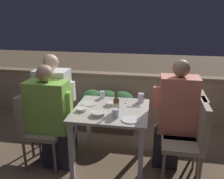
# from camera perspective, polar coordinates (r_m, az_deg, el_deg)

# --- Properties ---
(ground_plane) EXTENTS (16.00, 16.00, 0.00)m
(ground_plane) POSITION_cam_1_polar(r_m,az_deg,el_deg) (3.12, -0.21, -17.23)
(ground_plane) COLOR #7A6047
(parapet_wall) EXTENTS (9.00, 0.18, 0.78)m
(parapet_wall) POSITION_cam_1_polar(r_m,az_deg,el_deg) (4.23, 3.35, -1.28)
(parapet_wall) COLOR tan
(parapet_wall) RESTS_ON ground_plane
(dining_table) EXTENTS (0.86, 0.81, 0.73)m
(dining_table) POSITION_cam_1_polar(r_m,az_deg,el_deg) (2.80, -0.22, -6.76)
(dining_table) COLOR #BCB2A3
(dining_table) RESTS_ON ground_plane
(planter_hedge) EXTENTS (0.88, 0.47, 0.64)m
(planter_hedge) POSITION_cam_1_polar(r_m,az_deg,el_deg) (3.76, -1.24, -4.45)
(planter_hedge) COLOR brown
(planter_hedge) RESTS_ON ground_plane
(chair_left_near) EXTENTS (0.44, 0.43, 0.93)m
(chair_left_near) POSITION_cam_1_polar(r_m,az_deg,el_deg) (3.00, -17.82, -7.45)
(chair_left_near) COLOR gray
(chair_left_near) RESTS_ON ground_plane
(person_green_blouse) EXTENTS (0.52, 0.26, 1.26)m
(person_green_blouse) POSITION_cam_1_polar(r_m,az_deg,el_deg) (2.88, -14.36, -6.62)
(person_green_blouse) COLOR #282833
(person_green_blouse) RESTS_ON ground_plane
(chair_left_far) EXTENTS (0.44, 0.43, 0.93)m
(chair_left_far) POSITION_cam_1_polar(r_m,az_deg,el_deg) (3.23, -16.37, -5.39)
(chair_left_far) COLOR gray
(chair_left_far) RESTS_ON ground_plane
(person_white_polo) EXTENTS (0.49, 0.26, 1.33)m
(person_white_polo) POSITION_cam_1_polar(r_m,az_deg,el_deg) (3.11, -13.23, -3.85)
(person_white_polo) COLOR #282833
(person_white_polo) RESTS_ON ground_plane
(chair_right_near) EXTENTS (0.44, 0.43, 0.93)m
(chair_right_near) POSITION_cam_1_polar(r_m,az_deg,el_deg) (2.73, 18.70, -10.24)
(chair_right_near) COLOR gray
(chair_right_near) RESTS_ON ground_plane
(chair_right_far) EXTENTS (0.44, 0.43, 0.93)m
(chair_right_far) POSITION_cam_1_polar(r_m,az_deg,el_deg) (2.94, 18.51, -8.08)
(chair_right_far) COLOR gray
(chair_right_far) RESTS_ON ground_plane
(person_coral_top) EXTENTS (0.50, 0.26, 1.32)m
(person_coral_top) POSITION_cam_1_polar(r_m,az_deg,el_deg) (2.87, 14.74, -6.00)
(person_coral_top) COLOR #282833
(person_coral_top) RESTS_ON ground_plane
(beer_bottle) EXTENTS (0.07, 0.07, 0.24)m
(beer_bottle) POSITION_cam_1_polar(r_m,az_deg,el_deg) (2.66, 1.03, -3.49)
(beer_bottle) COLOR brown
(beer_bottle) RESTS_ON dining_table
(plate_0) EXTENTS (0.20, 0.20, 0.01)m
(plate_0) POSITION_cam_1_polar(r_m,az_deg,el_deg) (2.50, 4.49, -7.23)
(plate_0) COLOR white
(plate_0) RESTS_ON dining_table
(plate_1) EXTENTS (0.18, 0.18, 0.01)m
(plate_1) POSITION_cam_1_polar(r_m,az_deg,el_deg) (2.92, -5.49, -3.40)
(plate_1) COLOR silver
(plate_1) RESTS_ON dining_table
(bowl_0) EXTENTS (0.12, 0.12, 0.04)m
(bowl_0) POSITION_cam_1_polar(r_m,az_deg,el_deg) (2.86, -0.33, -3.34)
(bowl_0) COLOR silver
(bowl_0) RESTS_ON dining_table
(bowl_1) EXTENTS (0.12, 0.12, 0.03)m
(bowl_1) POSITION_cam_1_polar(r_m,az_deg,el_deg) (2.73, -7.37, -4.72)
(bowl_1) COLOR silver
(bowl_1) RESTS_ON dining_table
(bowl_2) EXTENTS (0.15, 0.15, 0.04)m
(bowl_2) POSITION_cam_1_polar(r_m,az_deg,el_deg) (2.60, -3.44, -5.75)
(bowl_2) COLOR silver
(bowl_2) RESTS_ON dining_table
(glass_cup_0) EXTENTS (0.07, 0.07, 0.09)m
(glass_cup_0) POSITION_cam_1_polar(r_m,az_deg,el_deg) (3.09, -2.36, -1.22)
(glass_cup_0) COLOR silver
(glass_cup_0) RESTS_ON dining_table
(glass_cup_1) EXTENTS (0.07, 0.07, 0.09)m
(glass_cup_1) POSITION_cam_1_polar(r_m,az_deg,el_deg) (2.54, 0.85, -5.71)
(glass_cup_1) COLOR silver
(glass_cup_1) RESTS_ON dining_table
(glass_cup_2) EXTENTS (0.08, 0.08, 0.11)m
(glass_cup_2) POSITION_cam_1_polar(r_m,az_deg,el_deg) (2.98, 6.99, -1.97)
(glass_cup_2) COLOR silver
(glass_cup_2) RESTS_ON dining_table
(fork_0) EXTENTS (0.17, 0.05, 0.01)m
(fork_0) POSITION_cam_1_polar(r_m,az_deg,el_deg) (2.83, 5.29, -4.11)
(fork_0) COLOR silver
(fork_0) RESTS_ON dining_table
(fork_1) EXTENTS (0.02, 0.17, 0.01)m
(fork_1) POSITION_cam_1_polar(r_m,az_deg,el_deg) (3.00, 3.57, -2.75)
(fork_1) COLOR silver
(fork_1) RESTS_ON dining_table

